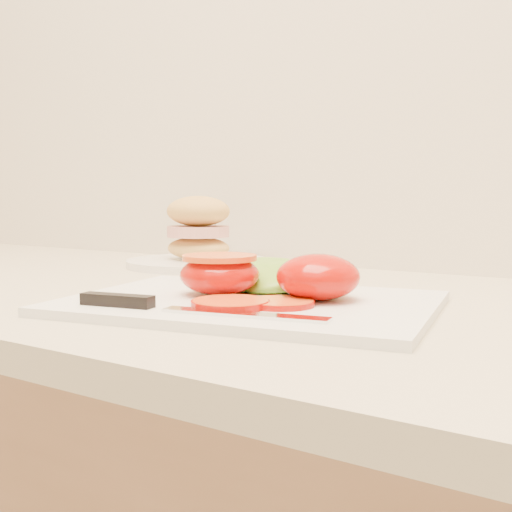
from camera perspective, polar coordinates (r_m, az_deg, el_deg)
The scene contains 9 objects.
cutting_board at distance 0.69m, azimuth -0.47°, elevation -4.22°, with size 0.38×0.28×0.01m, color white.
tomato_half_dome at distance 0.68m, azimuth 5.53°, elevation -1.85°, with size 0.09×0.09×0.05m, color #CC0900.
tomato_half_cut at distance 0.71m, azimuth -3.24°, elevation -1.51°, with size 0.09×0.09×0.04m.
tomato_slice_0 at distance 0.64m, azimuth -2.29°, elevation -4.22°, with size 0.08×0.08×0.01m, color #F95E1B.
tomato_slice_1 at distance 0.64m, azimuth 2.16°, elevation -4.19°, with size 0.07×0.07×0.01m, color #F95E1B.
lettuce_leaf_0 at distance 0.76m, azimuth 0.75°, elevation -1.76°, with size 0.16×0.11×0.03m, color #90BA31.
lettuce_leaf_1 at distance 0.75m, azimuth 4.29°, elevation -2.10°, with size 0.11×0.08×0.02m, color #90BA31.
knife at distance 0.62m, azimuth -8.13°, elevation -4.38°, with size 0.26×0.07×0.01m.
sandwich_plate at distance 1.09m, azimuth -5.15°, elevation 1.32°, with size 0.24×0.24×0.12m.
Camera 1 is at (-0.05, 1.03, 1.05)m, focal length 45.00 mm.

